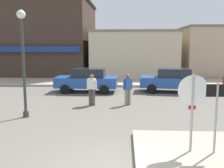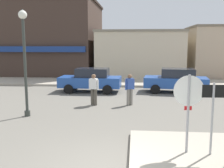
{
  "view_description": "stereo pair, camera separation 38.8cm",
  "coord_description": "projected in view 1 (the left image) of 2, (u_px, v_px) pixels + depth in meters",
  "views": [
    {
      "loc": [
        0.26,
        -6.02,
        3.08
      ],
      "look_at": [
        -0.27,
        4.5,
        1.5
      ],
      "focal_mm": 42.0,
      "sensor_mm": 36.0,
      "label": 1
    },
    {
      "loc": [
        0.64,
        -5.99,
        3.08
      ],
      "look_at": [
        -0.27,
        4.5,
        1.5
      ],
      "focal_mm": 42.0,
      "sensor_mm": 36.0,
      "label": 2
    }
  ],
  "objects": [
    {
      "name": "pedestrian_crossing_near",
      "position": [
        92.0,
        89.0,
        13.34
      ],
      "size": [
        0.55,
        0.32,
        1.61
      ],
      "color": "#4C473D",
      "rests_on": "ground"
    },
    {
      "name": "kerb_far",
      "position": [
        122.0,
        82.0,
        21.15
      ],
      "size": [
        80.0,
        4.0,
        0.15
      ],
      "primitive_type": "cube",
      "color": "#A89E8C",
      "rests_on": "ground"
    },
    {
      "name": "one_way_sign",
      "position": [
        216.0,
        111.0,
        7.0
      ],
      "size": [
        0.6,
        0.07,
        2.1
      ],
      "color": "#9E9EA3",
      "rests_on": "ground"
    },
    {
      "name": "lamp_post",
      "position": [
        23.0,
        48.0,
        10.85
      ],
      "size": [
        0.36,
        0.36,
        4.54
      ],
      "color": "#333833",
      "rests_on": "ground"
    },
    {
      "name": "pedestrian_crossing_far",
      "position": [
        128.0,
        88.0,
        13.41
      ],
      "size": [
        0.51,
        0.38,
        1.61
      ],
      "color": "gray",
      "rests_on": "ground"
    },
    {
      "name": "building_corner_shop",
      "position": [
        50.0,
        38.0,
        27.85
      ],
      "size": [
        8.93,
        10.43,
        7.58
      ],
      "color": "#3D2D26",
      "rests_on": "ground"
    },
    {
      "name": "parked_car_second",
      "position": [
        172.0,
        80.0,
        17.15
      ],
      "size": [
        4.17,
        2.23,
        1.56
      ],
      "color": "#234C9E",
      "rests_on": "ground"
    },
    {
      "name": "building_storefront_left_mid",
      "position": [
        214.0,
        52.0,
        25.29
      ],
      "size": [
        5.97,
        5.52,
        4.81
      ],
      "color": "tan",
      "rests_on": "ground"
    },
    {
      "name": "stop_sign",
      "position": [
        192.0,
        103.0,
        7.1
      ],
      "size": [
        0.82,
        0.08,
        2.3
      ],
      "color": "#9E9EA3",
      "rests_on": "ground"
    },
    {
      "name": "parked_car_nearest",
      "position": [
        87.0,
        80.0,
        17.17
      ],
      "size": [
        4.04,
        1.96,
        1.56
      ],
      "color": "#234C9E",
      "rests_on": "ground"
    },
    {
      "name": "building_storefront_left_near",
      "position": [
        133.0,
        54.0,
        26.07
      ],
      "size": [
        8.15,
        7.14,
        4.4
      ],
      "color": "beige",
      "rests_on": "ground"
    }
  ]
}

